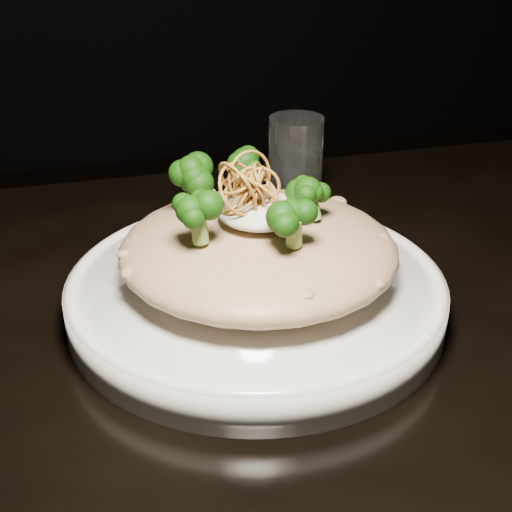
{
  "coord_description": "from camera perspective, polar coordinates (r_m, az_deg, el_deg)",
  "views": [
    {
      "loc": [
        -0.23,
        -0.46,
        1.09
      ],
      "look_at": [
        -0.09,
        0.05,
        0.81
      ],
      "focal_mm": 50.0,
      "sensor_mm": 36.0,
      "label": 1
    }
  ],
  "objects": [
    {
      "name": "risotto",
      "position": [
        0.6,
        0.2,
        0.59
      ],
      "size": [
        0.24,
        0.24,
        0.05
      ],
      "primitive_type": "ellipsoid",
      "color": "brown",
      "rests_on": "plate"
    },
    {
      "name": "drinking_glass",
      "position": [
        0.81,
        3.18,
        7.36
      ],
      "size": [
        0.07,
        0.07,
        0.11
      ],
      "primitive_type": "cylinder",
      "rotation": [
        0.0,
        0.0,
        -0.16
      ],
      "color": "silver",
      "rests_on": "table"
    },
    {
      "name": "cheese",
      "position": [
        0.59,
        0.32,
        3.63
      ],
      "size": [
        0.07,
        0.07,
        0.02
      ],
      "primitive_type": "ellipsoid",
      "color": "silver",
      "rests_on": "risotto"
    },
    {
      "name": "table",
      "position": [
        0.67,
        9.06,
        -11.49
      ],
      "size": [
        1.1,
        0.8,
        0.75
      ],
      "color": "black",
      "rests_on": "ground"
    },
    {
      "name": "broccoli",
      "position": [
        0.58,
        -0.39,
        5.39
      ],
      "size": [
        0.16,
        0.16,
        0.06
      ],
      "primitive_type": null,
      "color": "black",
      "rests_on": "risotto"
    },
    {
      "name": "shallots",
      "position": [
        0.57,
        -0.58,
        6.27
      ],
      "size": [
        0.06,
        0.06,
        0.04
      ],
      "primitive_type": null,
      "color": "brown",
      "rests_on": "cheese"
    },
    {
      "name": "plate",
      "position": [
        0.62,
        0.0,
        -3.12
      ],
      "size": [
        0.32,
        0.32,
        0.03
      ],
      "primitive_type": "cylinder",
      "color": "white",
      "rests_on": "table"
    }
  ]
}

